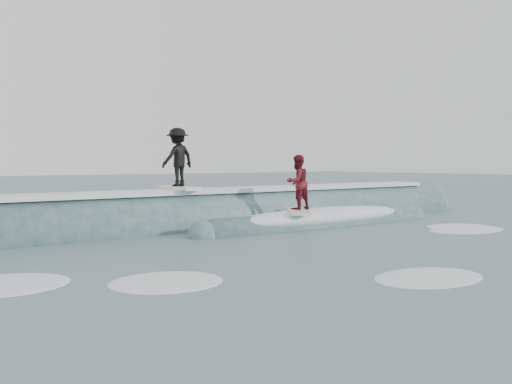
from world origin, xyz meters
TOP-DOWN VIEW (x-y plane):
  - ground at (0.00, 0.00)m, footprint 160.00×160.00m
  - breaking_wave at (0.22, 5.38)m, footprint 22.69×3.92m
  - surfer_black at (-2.25, 5.65)m, footprint 1.27×2.02m
  - surfer_red at (0.68, 3.45)m, footprint 1.60×1.95m
  - whitewater at (0.67, -1.23)m, footprint 16.75×6.63m
  - far_swells at (0.44, 17.65)m, footprint 37.69×8.65m

SIDE VIEW (x-z plane):
  - ground at x=0.00m, z-range 0.00..0.00m
  - whitewater at x=0.67m, z-range -0.05..0.05m
  - far_swells at x=0.44m, z-range -0.40..0.40m
  - breaking_wave at x=0.22m, z-range -1.10..1.18m
  - surfer_red at x=0.68m, z-range 0.44..2.22m
  - surfer_black at x=-2.25m, z-range 1.19..3.07m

